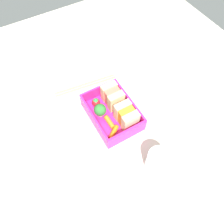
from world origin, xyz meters
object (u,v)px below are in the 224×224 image
sandwich_left (113,96)px  carrot_stick_left (114,132)px  strawberry_far_left (96,102)px  drinking_glass (158,162)px  chopstick_pair (86,85)px  folded_napkin (59,132)px  sandwich_center_left (126,116)px  carrot_stick_far_left (109,122)px  broccoli_floret (100,110)px

sandwich_left → carrot_stick_left: 11.28cm
strawberry_far_left → drinking_glass: drinking_glass is taller
strawberry_far_left → chopstick_pair: 9.82cm
strawberry_far_left → folded_napkin: bearing=-80.5°
sandwich_center_left → carrot_stick_far_left: sandwich_center_left is taller
broccoli_floret → carrot_stick_left: broccoli_floret is taller
sandwich_center_left → broccoli_floret: 7.92cm
carrot_stick_left → drinking_glass: 14.91cm
sandwich_left → chopstick_pair: size_ratio=0.30×
folded_napkin → drinking_glass: bearing=39.7°
drinking_glass → carrot_stick_left: bearing=-159.0°
strawberry_far_left → folded_napkin: 14.31cm
sandwich_left → folded_napkin: bearing=-87.8°
strawberry_far_left → broccoli_floret: (3.97, -0.61, 1.41)cm
sandwich_left → broccoli_floret: bearing=-67.3°
chopstick_pair → folded_napkin: size_ratio=1.81×
sandwich_left → carrot_stick_left: size_ratio=1.47×
broccoli_floret → folded_napkin: (-1.63, -13.31, -3.82)cm
carrot_stick_far_left → broccoli_floret: bearing=-165.8°
carrot_stick_left → sandwich_center_left: bearing=108.5°
sandwich_center_left → strawberry_far_left: bearing=-152.5°
sandwich_center_left → strawberry_far_left: 10.92cm
sandwich_center_left → drinking_glass: 15.60cm
drinking_glass → carrot_stick_far_left: bearing=-164.9°
sandwich_left → broccoli_floret: size_ratio=1.35×
sandwich_left → strawberry_far_left: 5.50cm
chopstick_pair → carrot_stick_left: bearing=-3.1°
chopstick_pair → carrot_stick_far_left: bearing=-1.6°
broccoli_floret → folded_napkin: bearing=-97.0°
sandwich_center_left → broccoli_floret: bearing=-135.1°
strawberry_far_left → folded_napkin: (2.34, -13.91, -2.41)cm
drinking_glass → folded_napkin: bearing=-140.3°
chopstick_pair → strawberry_far_left: bearing=-5.2°
broccoli_floret → chopstick_pair: 14.05cm
broccoli_floret → sandwich_center_left: bearing=44.9°
sandwich_center_left → carrot_stick_left: bearing=-71.5°
sandwich_center_left → strawberry_far_left: size_ratio=2.04×
sandwich_left → carrot_stick_far_left: sandwich_left is taller
strawberry_far_left → chopstick_pair: strawberry_far_left is taller
strawberry_far_left → drinking_glass: bearing=11.3°
sandwich_left → sandwich_center_left: size_ratio=1.00×
sandwich_center_left → strawberry_far_left: (-9.57, -4.99, -1.65)cm
sandwich_center_left → drinking_glass: bearing=0.2°
carrot_stick_far_left → carrot_stick_left: bearing=-10.2°
chopstick_pair → folded_napkin: (11.85, -14.77, -0.15)cm
sandwich_center_left → chopstick_pair: size_ratio=0.30×
strawberry_far_left → broccoli_floret: 4.25cm
broccoli_floret → carrot_stick_far_left: (3.86, 0.98, -2.10)cm
broccoli_floret → carrot_stick_far_left: 4.50cm
strawberry_far_left → carrot_stick_left: size_ratio=0.72×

